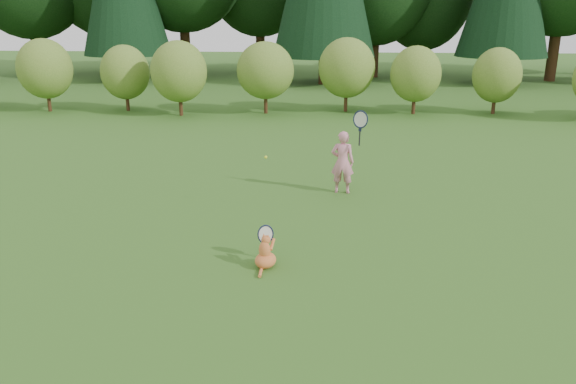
# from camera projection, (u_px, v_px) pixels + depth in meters

# --- Properties ---
(ground) EXTENTS (100.00, 100.00, 0.00)m
(ground) POSITION_uv_depth(u_px,v_px,m) (273.00, 246.00, 9.45)
(ground) COLOR #295618
(ground) RESTS_ON ground
(shrub_row) EXTENTS (28.00, 3.00, 2.80)m
(shrub_row) POSITION_uv_depth(u_px,v_px,m) (306.00, 78.00, 21.38)
(shrub_row) COLOR #4B6D22
(shrub_row) RESTS_ON ground
(child) EXTENTS (0.76, 0.44, 2.04)m
(child) POSITION_uv_depth(u_px,v_px,m) (343.00, 161.00, 12.05)
(child) COLOR pink
(child) RESTS_ON ground
(cat) EXTENTS (0.53, 0.74, 0.73)m
(cat) POSITION_uv_depth(u_px,v_px,m) (265.00, 250.00, 8.59)
(cat) COLOR #D85529
(cat) RESTS_ON ground
(tennis_ball) EXTENTS (0.06, 0.06, 0.06)m
(tennis_ball) POSITION_uv_depth(u_px,v_px,m) (266.00, 157.00, 10.87)
(tennis_ball) COLOR yellow
(tennis_ball) RESTS_ON ground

